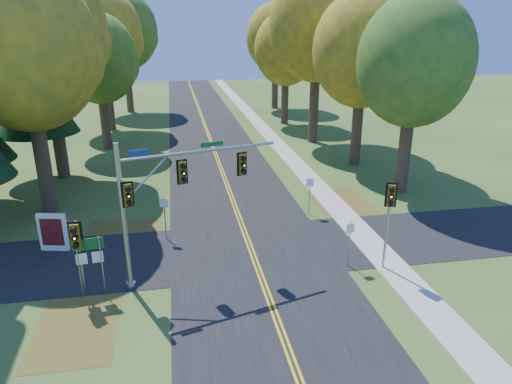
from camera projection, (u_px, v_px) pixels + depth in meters
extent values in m
plane|color=#2A4C1B|center=(258.00, 268.00, 21.21)|extent=(160.00, 160.00, 0.00)
cube|color=black|center=(258.00, 268.00, 21.21)|extent=(8.00, 160.00, 0.02)
cube|color=black|center=(251.00, 249.00, 23.06)|extent=(60.00, 6.00, 0.02)
cube|color=gold|center=(256.00, 268.00, 21.19)|extent=(0.10, 160.00, 0.01)
cube|color=gold|center=(260.00, 268.00, 21.22)|extent=(0.10, 160.00, 0.01)
cube|color=#9E998E|center=(383.00, 257.00, 22.24)|extent=(1.60, 160.00, 0.06)
cube|color=brown|center=(122.00, 242.00, 23.83)|extent=(4.00, 6.00, 0.00)
cube|color=brown|center=(349.00, 210.00, 27.90)|extent=(3.50, 8.00, 0.00)
cube|color=brown|center=(77.00, 325.00, 17.18)|extent=(3.00, 5.00, 0.00)
cylinder|color=#38281C|center=(42.00, 157.00, 26.79)|extent=(0.86, 0.86, 6.75)
ellipsoid|color=gold|center=(24.00, 47.00, 24.69)|extent=(8.00, 8.00, 9.20)
sphere|color=gold|center=(62.00, 61.00, 26.34)|extent=(4.80, 4.80, 4.80)
cylinder|color=#38281C|center=(405.00, 148.00, 30.15)|extent=(0.83, 0.83, 6.08)
ellipsoid|color=olive|center=(415.00, 61.00, 28.25)|extent=(7.20, 7.20, 8.28)
sphere|color=olive|center=(426.00, 71.00, 29.74)|extent=(4.32, 4.32, 4.32)
sphere|color=olive|center=(403.00, 50.00, 27.13)|extent=(3.96, 3.96, 3.96)
cylinder|color=#38281C|center=(57.00, 128.00, 32.96)|extent=(0.89, 0.89, 7.42)
ellipsoid|color=gold|center=(42.00, 29.00, 30.67)|extent=(8.60, 8.60, 9.89)
sphere|color=gold|center=(74.00, 42.00, 32.44)|extent=(5.16, 5.16, 5.16)
sphere|color=gold|center=(12.00, 15.00, 29.33)|extent=(4.73, 4.73, 4.73)
cylinder|color=#38281C|center=(357.00, 126.00, 36.30)|extent=(0.84, 0.84, 6.30)
ellipsoid|color=gold|center=(363.00, 50.00, 34.32)|extent=(7.60, 7.60, 8.74)
sphere|color=gold|center=(375.00, 59.00, 35.88)|extent=(4.56, 4.56, 4.56)
sphere|color=gold|center=(351.00, 39.00, 33.13)|extent=(4.18, 4.18, 4.18)
cylinder|color=#38281C|center=(105.00, 118.00, 41.22)|extent=(0.81, 0.81, 5.62)
ellipsoid|color=olive|center=(98.00, 59.00, 39.45)|extent=(6.80, 6.80, 7.82)
sphere|color=olive|center=(116.00, 65.00, 40.85)|extent=(4.08, 4.08, 4.08)
sphere|color=olive|center=(81.00, 51.00, 38.39)|extent=(3.74, 3.74, 3.74)
cylinder|color=#38281C|center=(314.00, 102.00, 43.38)|extent=(0.90, 0.90, 7.65)
ellipsoid|color=gold|center=(317.00, 25.00, 41.02)|extent=(8.80, 8.80, 10.12)
sphere|color=gold|center=(331.00, 35.00, 42.84)|extent=(5.28, 5.28, 5.28)
sphere|color=gold|center=(304.00, 14.00, 39.65)|extent=(4.84, 4.84, 4.84)
cylinder|color=#38281C|center=(109.00, 97.00, 48.94)|extent=(0.87, 0.87, 6.98)
ellipsoid|color=gold|center=(102.00, 34.00, 46.77)|extent=(8.20, 8.20, 9.43)
sphere|color=gold|center=(120.00, 42.00, 48.46)|extent=(4.92, 4.92, 4.92)
sphere|color=gold|center=(85.00, 26.00, 45.49)|extent=(4.51, 4.51, 4.51)
cylinder|color=#38281C|center=(285.00, 98.00, 52.09)|extent=(0.82, 0.82, 5.85)
ellipsoid|color=gold|center=(286.00, 49.00, 50.26)|extent=(7.00, 7.00, 8.05)
sphere|color=gold|center=(296.00, 55.00, 51.70)|extent=(4.20, 4.20, 4.20)
sphere|color=gold|center=(277.00, 42.00, 49.17)|extent=(3.85, 3.85, 3.85)
cylinder|color=#38281C|center=(128.00, 84.00, 59.18)|extent=(0.88, 0.88, 7.20)
ellipsoid|color=olive|center=(123.00, 31.00, 56.95)|extent=(8.40, 8.40, 9.66)
sphere|color=olive|center=(138.00, 37.00, 58.68)|extent=(5.04, 5.04, 5.04)
sphere|color=olive|center=(110.00, 23.00, 55.64)|extent=(4.62, 4.62, 4.62)
cylinder|color=#38281C|center=(275.00, 84.00, 62.08)|extent=(0.85, 0.85, 6.53)
ellipsoid|color=gold|center=(276.00, 38.00, 60.03)|extent=(7.80, 7.80, 8.97)
sphere|color=gold|center=(285.00, 43.00, 61.64)|extent=(4.68, 4.68, 4.68)
sphere|color=gold|center=(267.00, 31.00, 58.82)|extent=(4.29, 4.29, 4.29)
cylinder|color=#38281C|center=(43.00, 156.00, 33.26)|extent=(0.50, 0.50, 3.42)
cone|color=black|center=(33.00, 95.00, 31.74)|extent=(5.60, 5.60, 5.45)
cone|color=black|center=(23.00, 36.00, 30.42)|extent=(4.57, 4.57, 5.45)
cylinder|color=#919499|center=(124.00, 219.00, 18.58)|extent=(0.20, 0.20, 6.40)
cylinder|color=#919499|center=(131.00, 285.00, 19.63)|extent=(0.40, 0.40, 0.27)
cylinder|color=#919499|center=(201.00, 151.00, 19.15)|extent=(6.63, 1.97, 0.13)
cylinder|color=#919499|center=(145.00, 180.00, 18.47)|extent=(2.01, 0.64, 1.89)
cylinder|color=#919499|center=(181.00, 158.00, 18.85)|extent=(0.04, 0.04, 0.33)
cube|color=#72590C|center=(182.00, 172.00, 19.06)|extent=(0.37, 0.35, 0.91)
cube|color=black|center=(182.00, 172.00, 19.06)|extent=(0.46, 0.15, 1.08)
sphere|color=orange|center=(184.00, 173.00, 18.88)|extent=(0.16, 0.16, 0.16)
cylinder|color=black|center=(183.00, 166.00, 18.78)|extent=(0.25, 0.20, 0.22)
cylinder|color=black|center=(184.00, 173.00, 18.88)|extent=(0.25, 0.20, 0.22)
cylinder|color=black|center=(184.00, 180.00, 18.98)|extent=(0.25, 0.20, 0.22)
cylinder|color=#919499|center=(242.00, 150.00, 19.97)|extent=(0.04, 0.04, 0.33)
cube|color=#72590C|center=(242.00, 164.00, 20.18)|extent=(0.37, 0.35, 0.91)
cube|color=black|center=(242.00, 164.00, 20.18)|extent=(0.46, 0.15, 1.08)
sphere|color=orange|center=(244.00, 165.00, 20.01)|extent=(0.16, 0.16, 0.16)
cylinder|color=black|center=(244.00, 159.00, 19.91)|extent=(0.25, 0.20, 0.22)
cylinder|color=black|center=(244.00, 165.00, 20.01)|extent=(0.25, 0.20, 0.22)
cylinder|color=black|center=(244.00, 171.00, 20.11)|extent=(0.25, 0.20, 0.22)
cube|color=#72590C|center=(128.00, 194.00, 18.19)|extent=(0.37, 0.35, 0.91)
cube|color=black|center=(128.00, 194.00, 18.19)|extent=(0.46, 0.15, 1.08)
sphere|color=orange|center=(129.00, 196.00, 18.01)|extent=(0.16, 0.16, 0.16)
cylinder|color=black|center=(128.00, 189.00, 17.91)|extent=(0.25, 0.20, 0.22)
cylinder|color=black|center=(129.00, 196.00, 18.01)|extent=(0.25, 0.20, 0.22)
cylinder|color=black|center=(129.00, 203.00, 18.11)|extent=(0.25, 0.20, 0.22)
cube|color=navy|center=(138.00, 152.00, 17.99)|extent=(0.80, 0.26, 0.20)
cube|color=#0C5926|center=(212.00, 144.00, 19.27)|extent=(0.98, 0.31, 0.20)
cylinder|color=#9B9DA4|center=(387.00, 227.00, 20.55)|extent=(0.11, 0.11, 4.19)
cube|color=#72590C|center=(391.00, 195.00, 19.80)|extent=(0.41, 0.39, 0.95)
cube|color=black|center=(391.00, 195.00, 19.80)|extent=(0.47, 0.22, 1.12)
sphere|color=orange|center=(391.00, 197.00, 19.60)|extent=(0.17, 0.17, 0.17)
cylinder|color=black|center=(392.00, 190.00, 19.50)|extent=(0.27, 0.23, 0.23)
cylinder|color=black|center=(391.00, 197.00, 19.60)|extent=(0.27, 0.23, 0.23)
cylinder|color=black|center=(391.00, 203.00, 19.71)|extent=(0.27, 0.23, 0.23)
cylinder|color=gray|center=(81.00, 258.00, 18.70)|extent=(0.12, 0.12, 3.30)
cube|color=#72590C|center=(76.00, 235.00, 18.11)|extent=(0.35, 0.31, 1.03)
cube|color=black|center=(76.00, 235.00, 18.11)|extent=(0.54, 0.04, 1.22)
sphere|color=orange|center=(75.00, 238.00, 17.89)|extent=(0.19, 0.19, 0.19)
cylinder|color=black|center=(74.00, 230.00, 17.77)|extent=(0.25, 0.17, 0.25)
cylinder|color=black|center=(75.00, 238.00, 17.89)|extent=(0.25, 0.17, 0.25)
cylinder|color=black|center=(76.00, 246.00, 18.00)|extent=(0.25, 0.17, 0.25)
cylinder|color=gray|center=(79.00, 269.00, 18.54)|extent=(0.05, 0.05, 2.67)
cylinder|color=gray|center=(102.00, 265.00, 18.79)|extent=(0.05, 0.05, 2.67)
cube|color=#0B5021|center=(88.00, 244.00, 18.34)|extent=(1.24, 0.19, 0.49)
cube|color=silver|center=(88.00, 244.00, 18.34)|extent=(1.06, 0.13, 0.07)
cube|color=silver|center=(82.00, 259.00, 18.47)|extent=(0.45, 0.09, 0.49)
cube|color=black|center=(81.00, 253.00, 18.37)|extent=(0.44, 0.06, 0.09)
cube|color=silver|center=(98.00, 257.00, 18.64)|extent=(0.45, 0.09, 0.49)
cube|color=black|center=(97.00, 250.00, 18.54)|extent=(0.44, 0.06, 0.09)
cube|color=white|center=(53.00, 232.00, 22.62)|extent=(1.44, 0.50, 1.98)
cube|color=maroon|center=(52.00, 232.00, 22.50)|extent=(1.08, 0.26, 1.43)
cube|color=white|center=(45.00, 247.00, 22.92)|extent=(0.10, 0.10, 0.33)
cube|color=white|center=(66.00, 247.00, 22.88)|extent=(0.10, 0.10, 0.33)
cylinder|color=gray|center=(309.00, 196.00, 27.01)|extent=(0.05, 0.05, 2.31)
cube|color=white|center=(310.00, 183.00, 26.70)|extent=(0.44, 0.03, 0.47)
cylinder|color=gray|center=(349.00, 244.00, 21.07)|extent=(0.05, 0.05, 2.25)
cube|color=white|center=(351.00, 228.00, 20.78)|extent=(0.42, 0.13, 0.46)
cylinder|color=gray|center=(165.00, 218.00, 23.80)|extent=(0.05, 0.05, 2.36)
cube|color=silver|center=(164.00, 203.00, 23.49)|extent=(0.44, 0.16, 0.48)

